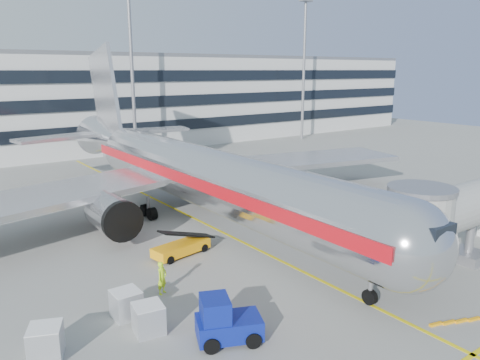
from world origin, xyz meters
TOP-DOWN VIEW (x-y plane):
  - ground at (0.00, 0.00)m, footprint 180.00×180.00m
  - lead_in_line at (0.00, 10.00)m, footprint 0.25×70.00m
  - stop_bar at (0.00, -14.00)m, footprint 6.00×0.25m
  - main_jet at (0.00, 11.72)m, footprint 50.95×48.70m
  - terminal at (0.00, 57.95)m, footprint 150.00×24.25m
  - light_mast_centre at (8.00, 42.00)m, footprint 2.40×1.20m
  - light_mast_east at (42.00, 42.00)m, footprint 2.40×1.20m
  - belt_loader at (-5.08, 4.66)m, footprint 4.63×2.28m
  - baggage_tug at (-8.71, -6.23)m, footprint 3.59×2.96m
  - cargo_container_left at (-11.36, -3.31)m, footprint 1.64×1.64m
  - cargo_container_right at (-11.67, -1.21)m, footprint 1.42×1.42m
  - cargo_container_front at (-16.10, -2.46)m, footprint 1.91×1.91m
  - ramp_worker at (-8.88, 0.09)m, footprint 0.87×0.76m

SIDE VIEW (x-z plane):
  - ground at x=0.00m, z-range 0.00..0.00m
  - lead_in_line at x=0.00m, z-range 0.00..0.01m
  - stop_bar at x=0.00m, z-range 0.00..0.01m
  - belt_loader at x=-5.08m, z-range -0.47..1.70m
  - cargo_container_right at x=-11.67m, z-range 0.00..1.51m
  - cargo_container_left at x=-11.36m, z-range 0.00..1.52m
  - cargo_container_front at x=-16.10m, z-range 0.00..1.55m
  - ramp_worker at x=-8.88m, z-range 0.00..2.00m
  - baggage_tug at x=-8.71m, z-range -0.15..2.20m
  - main_jet at x=0.00m, z-range -3.79..12.26m
  - terminal at x=0.00m, z-range 0.00..15.60m
  - light_mast_centre at x=8.00m, z-range 2.15..27.60m
  - light_mast_east at x=42.00m, z-range 2.15..27.60m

